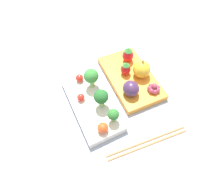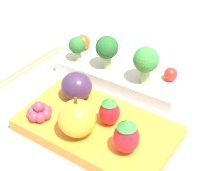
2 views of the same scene
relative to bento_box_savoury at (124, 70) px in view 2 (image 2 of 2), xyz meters
name	(u,v)px [view 2 (image 2 of 2)]	position (x,y,z in m)	size (l,w,h in m)	color
ground_plane	(115,100)	(0.01, -0.07, -0.01)	(4.00, 4.00, 0.00)	#939EB2
bento_box_savoury	(124,70)	(0.00, 0.00, 0.00)	(0.23, 0.13, 0.02)	silver
bento_box_fruit	(97,128)	(0.02, -0.14, 0.00)	(0.23, 0.16, 0.02)	orange
broccoli_floret_0	(146,61)	(0.05, -0.03, 0.05)	(0.04, 0.04, 0.06)	#93B770
broccoli_floret_1	(77,46)	(-0.08, -0.02, 0.04)	(0.03, 0.03, 0.04)	#93B770
broccoli_floret_2	(107,48)	(-0.02, -0.02, 0.05)	(0.04, 0.04, 0.06)	#93B770
cherry_tomato_0	(171,74)	(0.08, -0.01, 0.02)	(0.02, 0.02, 0.02)	red
cherry_tomato_1	(141,57)	(0.02, 0.02, 0.02)	(0.02, 0.02, 0.02)	red
cherry_tomato_2	(83,42)	(-0.09, 0.02, 0.02)	(0.03, 0.03, 0.03)	#DB4C1E
apple	(77,118)	(0.00, -0.17, 0.03)	(0.05, 0.05, 0.06)	gold
strawberry_0	(126,136)	(0.07, -0.17, 0.03)	(0.03, 0.03, 0.05)	red
strawberry_1	(109,111)	(0.03, -0.14, 0.03)	(0.03, 0.03, 0.04)	red
plum	(77,86)	(-0.03, -0.10, 0.03)	(0.05, 0.04, 0.04)	#42284C
grape_cluster	(39,112)	(-0.06, -0.16, 0.02)	(0.04, 0.04, 0.03)	#93384C
chopsticks_pair	(22,70)	(-0.17, -0.06, -0.01)	(0.06, 0.21, 0.01)	#A37547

